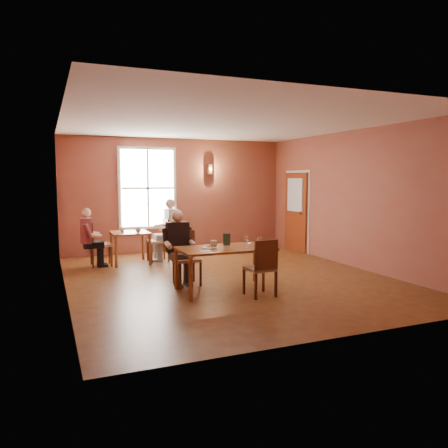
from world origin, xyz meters
name	(u,v)px	position (x,y,z in m)	size (l,w,h in m)	color
ground	(228,278)	(0.00, 0.00, 0.00)	(6.00, 7.00, 0.01)	brown
wall_back	(177,195)	(0.00, 3.50, 1.50)	(6.00, 0.04, 3.00)	brown
wall_front	(341,216)	(0.00, -3.50, 1.50)	(6.00, 0.04, 3.00)	brown
wall_left	(63,206)	(-3.00, 0.00, 1.50)	(0.04, 7.00, 3.00)	brown
wall_right	(354,199)	(3.00, 0.00, 1.50)	(0.04, 7.00, 3.00)	brown
ceiling	(228,123)	(0.00, 0.00, 3.00)	(6.00, 7.00, 0.04)	white
window	(148,188)	(-0.80, 3.45, 1.70)	(1.36, 0.10, 1.96)	white
door	(296,212)	(2.94, 2.30, 1.05)	(0.12, 1.04, 2.10)	maroon
wall_sconce	(210,169)	(0.90, 3.40, 2.20)	(0.16, 0.16, 0.28)	brown
main_table	(225,269)	(-0.41, -0.86, 0.38)	(1.62, 0.91, 0.76)	brown
chair_diner_main	(187,258)	(-0.91, -0.21, 0.49)	(0.44, 0.44, 0.99)	#462717
diner_main	(187,249)	(-0.91, -0.24, 0.66)	(0.53, 0.53, 1.32)	black
chair_empty	(260,267)	(-0.01, -1.39, 0.48)	(0.42, 0.42, 0.96)	brown
plate_food	(209,247)	(-0.70, -0.83, 0.78)	(0.28, 0.28, 0.04)	silver
sandwich	(214,244)	(-0.60, -0.80, 0.81)	(0.09, 0.08, 0.11)	tan
goblet_a	(246,240)	(0.04, -0.75, 0.86)	(0.08, 0.08, 0.20)	white
goblet_b	(259,241)	(0.16, -1.01, 0.86)	(0.08, 0.08, 0.20)	white
goblet_c	(248,243)	(-0.07, -1.06, 0.85)	(0.07, 0.07, 0.18)	silver
menu_stand	(227,239)	(-0.28, -0.61, 0.87)	(0.13, 0.06, 0.21)	#213A29
knife	(229,250)	(-0.46, -1.14, 0.76)	(0.20, 0.02, 0.00)	silver
napkin	(205,251)	(-0.86, -1.08, 0.76)	(0.17, 0.17, 0.01)	white
sunglasses	(262,248)	(0.13, -1.20, 0.77)	(0.14, 0.04, 0.02)	black
second_table	(130,248)	(-1.51, 2.21, 0.37)	(0.83, 0.83, 0.73)	brown
chair_diner_white	(158,240)	(-0.86, 2.21, 0.50)	(0.45, 0.45, 1.01)	#4A2F14
diner_white	(159,232)	(-0.83, 2.21, 0.71)	(0.57, 0.57, 1.42)	silver
chair_diner_maroon	(101,244)	(-2.16, 2.21, 0.50)	(0.44, 0.44, 1.00)	#59321F
diner_maroon	(99,238)	(-2.19, 2.21, 0.63)	(0.51, 0.51, 1.27)	#4D161C
cup_a	(138,230)	(-1.34, 2.08, 0.78)	(0.12, 0.12, 0.10)	silver
cup_b	(122,230)	(-1.66, 2.30, 0.78)	(0.10, 0.10, 0.10)	silver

